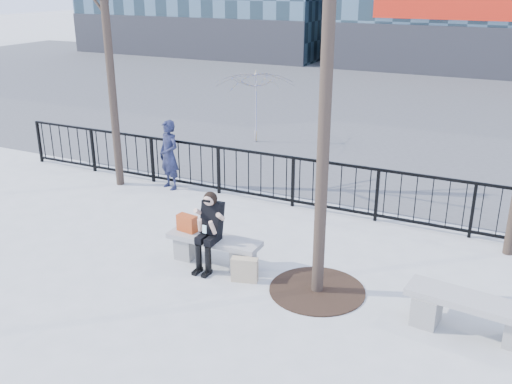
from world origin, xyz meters
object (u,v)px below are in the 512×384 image
at_px(bench_second, 473,312).
at_px(seated_woman, 209,231).
at_px(bench_main, 214,247).
at_px(standing_man, 169,155).

height_order(bench_second, seated_woman, seated_woman).
xyz_separation_m(bench_main, standing_man, (-2.77, 2.80, 0.50)).
relative_size(bench_main, seated_woman, 1.23).
bearing_deg(standing_man, seated_woman, -26.47).
height_order(bench_main, standing_man, standing_man).
bearing_deg(bench_main, seated_woman, -90.00).
relative_size(bench_main, bench_second, 0.91).
xyz_separation_m(bench_second, standing_man, (-6.96, 3.05, 0.47)).
height_order(bench_main, seated_woman, seated_woman).
relative_size(seated_woman, standing_man, 0.84).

